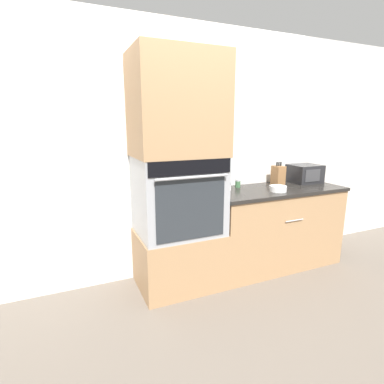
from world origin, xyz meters
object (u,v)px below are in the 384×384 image
Objects in this scene: knife_block at (278,175)px; microwave at (305,174)px; condiment_jar_mid at (238,183)px; bowl at (278,189)px; condiment_jar_near at (229,187)px; wall_oven at (178,195)px.

microwave is at bearing -1.72° from knife_block.
knife_block is at bearing -6.51° from condiment_jar_mid.
microwave reaches higher than bowl.
condiment_jar_near is (-0.66, -0.04, -0.07)m from knife_block.
condiment_jar_mid reaches higher than condiment_jar_near.
knife_block is 1.51× the size of bowl.
knife_block is 0.67m from condiment_jar_near.
wall_oven is at bearing -175.40° from microwave.
condiment_jar_mid is (-0.87, 0.07, -0.06)m from microwave.
microwave is (1.63, 0.13, 0.08)m from wall_oven.
wall_oven reaches higher than knife_block.
condiment_jar_near is (0.60, 0.11, 0.01)m from wall_oven.
wall_oven is 2.95× the size of knife_block.
condiment_jar_near reaches higher than bowl.
wall_oven is 0.79m from condiment_jar_mid.
bowl is at bearing -155.92° from microwave.
condiment_jar_mid is (0.17, 0.09, 0.01)m from condiment_jar_near.
knife_block reaches higher than condiment_jar_mid.
microwave is 0.38m from knife_block.
bowl is 1.91× the size of condiment_jar_mid.
condiment_jar_mid is at bearing 175.56° from microwave.
bowl is 0.50m from condiment_jar_near.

